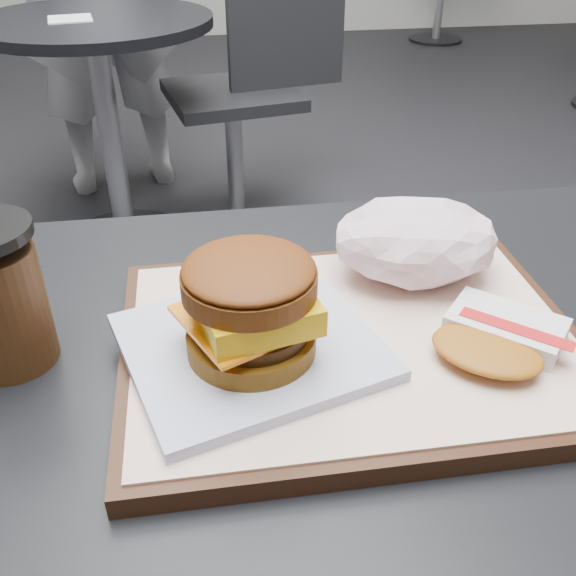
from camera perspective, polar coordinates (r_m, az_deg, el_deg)
The scene contains 8 objects.
customer_table at distance 0.67m, azimuth 2.41°, elevation -19.22°, with size 0.80×0.60×0.77m.
serving_tray at distance 0.54m, azimuth 5.68°, elevation -4.92°, with size 0.38×0.28×0.02m.
breakfast_sandwich at distance 0.49m, azimuth -3.32°, elevation -2.54°, with size 0.23×0.22×0.09m.
hash_brown at distance 0.54m, azimuth 18.12°, elevation -4.17°, with size 0.13×0.13×0.02m.
crumpled_wrapper at distance 0.61m, azimuth 11.37°, elevation 4.15°, with size 0.15×0.12×0.07m, color white, non-canonical shape.
neighbor_table at distance 2.14m, azimuth -16.14°, elevation 16.87°, with size 0.70×0.70×0.75m.
napkin at distance 2.07m, azimuth -18.81°, elevation 21.71°, with size 0.12×0.12×0.00m, color silver.
neighbor_chair at distance 2.29m, azimuth -3.30°, elevation 18.06°, with size 0.64×0.49×0.88m.
Camera 1 is at (-0.09, -0.40, 1.11)m, focal length 40.00 mm.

